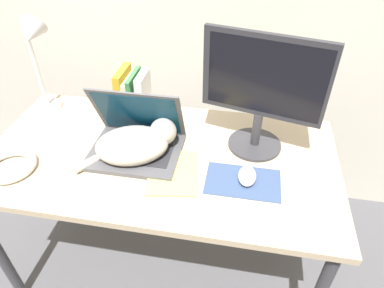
{
  "coord_description": "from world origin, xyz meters",
  "views": [
    {
      "loc": [
        0.31,
        -0.65,
        1.62
      ],
      "look_at": [
        0.14,
        0.33,
        0.83
      ],
      "focal_mm": 32.0,
      "sensor_mm": 36.0,
      "label": 1
    }
  ],
  "objects": [
    {
      "name": "laptop",
      "position": [
        -0.09,
        0.37,
        0.78
      ],
      "size": [
        0.36,
        0.28,
        0.27
      ],
      "color": "#4C4C51",
      "rests_on": "desk"
    },
    {
      "name": "book_row",
      "position": [
        -0.18,
        0.61,
        0.84
      ],
      "size": [
        0.13,
        0.17,
        0.23
      ],
      "color": "gold",
      "rests_on": "desk"
    },
    {
      "name": "external_monitor",
      "position": [
        0.37,
        0.49,
        0.99
      ],
      "size": [
        0.45,
        0.22,
        0.47
      ],
      "color": "#333338",
      "rests_on": "desk"
    },
    {
      "name": "desk",
      "position": [
        0.0,
        0.36,
        0.66
      ],
      "size": [
        1.41,
        0.73,
        0.73
      ],
      "color": "tan",
      "rests_on": "ground_plane"
    },
    {
      "name": "cat",
      "position": [
        -0.08,
        0.34,
        0.8
      ],
      "size": [
        0.37,
        0.29,
        0.14
      ],
      "color": "#B2ADA3",
      "rests_on": "desk"
    },
    {
      "name": "computer_mouse",
      "position": [
        0.35,
        0.28,
        0.75
      ],
      "size": [
        0.07,
        0.1,
        0.04
      ],
      "color": "silver",
      "rests_on": "mousepad"
    },
    {
      "name": "desk_lamp",
      "position": [
        -0.58,
        0.58,
        1.03
      ],
      "size": [
        0.17,
        0.17,
        0.45
      ],
      "color": "silver",
      "rests_on": "desk"
    },
    {
      "name": "mousepad",
      "position": [
        0.34,
        0.26,
        0.73
      ],
      "size": [
        0.27,
        0.17,
        0.0
      ],
      "color": "#384C75",
      "rests_on": "desk"
    },
    {
      "name": "notepad",
      "position": [
        0.08,
        0.26,
        0.74
      ],
      "size": [
        0.22,
        0.27,
        0.01
      ],
      "color": "#E5DB6B",
      "rests_on": "desk"
    },
    {
      "name": "cable_coil",
      "position": [
        -0.54,
        0.18,
        0.75
      ],
      "size": [
        0.2,
        0.2,
        0.03
      ],
      "color": "silver",
      "rests_on": "desk"
    },
    {
      "name": "cd_disc",
      "position": [
        -0.6,
        0.42,
        0.73
      ],
      "size": [
        0.12,
        0.12,
        0.0
      ],
      "color": "silver",
      "rests_on": "desk"
    }
  ]
}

